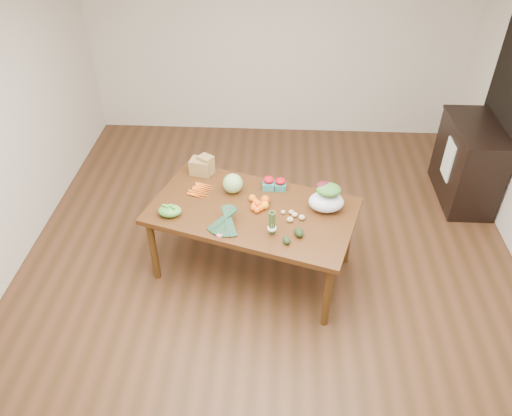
# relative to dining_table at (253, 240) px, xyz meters

# --- Properties ---
(floor) EXTENTS (6.00, 6.00, 0.00)m
(floor) POSITION_rel_dining_table_xyz_m (0.16, -0.13, -0.38)
(floor) COLOR #512F1C
(floor) RESTS_ON ground
(room_walls) EXTENTS (5.02, 6.02, 2.70)m
(room_walls) POSITION_rel_dining_table_xyz_m (0.16, -0.13, 0.97)
(room_walls) COLOR beige
(room_walls) RESTS_ON floor
(dining_table) EXTENTS (2.06, 1.51, 0.75)m
(dining_table) POSITION_rel_dining_table_xyz_m (0.00, 0.00, 0.00)
(dining_table) COLOR #482710
(dining_table) RESTS_ON floor
(doorway_dark) EXTENTS (0.02, 1.00, 2.10)m
(doorway_dark) POSITION_rel_dining_table_xyz_m (2.64, 1.47, 0.68)
(doorway_dark) COLOR black
(doorway_dark) RESTS_ON floor
(cabinet) EXTENTS (0.52, 1.02, 0.94)m
(cabinet) POSITION_rel_dining_table_xyz_m (2.38, 1.34, 0.10)
(cabinet) COLOR black
(cabinet) RESTS_ON floor
(dish_towel) EXTENTS (0.02, 0.28, 0.45)m
(dish_towel) POSITION_rel_dining_table_xyz_m (2.12, 1.27, 0.18)
(dish_towel) COLOR white
(dish_towel) RESTS_ON cabinet
(paper_bag) EXTENTS (0.33, 0.30, 0.19)m
(paper_bag) POSITION_rel_dining_table_xyz_m (-0.54, 0.56, 0.47)
(paper_bag) COLOR olive
(paper_bag) RESTS_ON dining_table
(cabbage) EXTENTS (0.19, 0.19, 0.19)m
(cabbage) POSITION_rel_dining_table_xyz_m (-0.20, 0.26, 0.47)
(cabbage) COLOR #A1C370
(cabbage) RESTS_ON dining_table
(strawberry_basket_a) EXTENTS (0.14, 0.14, 0.10)m
(strawberry_basket_a) POSITION_rel_dining_table_xyz_m (0.13, 0.33, 0.43)
(strawberry_basket_a) COLOR red
(strawberry_basket_a) RESTS_ON dining_table
(strawberry_basket_b) EXTENTS (0.13, 0.13, 0.10)m
(strawberry_basket_b) POSITION_rel_dining_table_xyz_m (0.25, 0.33, 0.42)
(strawberry_basket_b) COLOR red
(strawberry_basket_b) RESTS_ON dining_table
(orange_a) EXTENTS (0.07, 0.07, 0.07)m
(orange_a) POSITION_rel_dining_table_xyz_m (-0.01, 0.12, 0.41)
(orange_a) COLOR #FF630F
(orange_a) RESTS_ON dining_table
(orange_b) EXTENTS (0.09, 0.09, 0.09)m
(orange_b) POSITION_rel_dining_table_xyz_m (0.11, 0.09, 0.42)
(orange_b) COLOR #DE570D
(orange_b) RESTS_ON dining_table
(orange_c) EXTENTS (0.08, 0.08, 0.08)m
(orange_c) POSITION_rel_dining_table_xyz_m (0.11, 0.01, 0.41)
(orange_c) COLOR #FF9E0F
(orange_c) RESTS_ON dining_table
(mandarin_cluster) EXTENTS (0.22, 0.22, 0.09)m
(mandarin_cluster) POSITION_rel_dining_table_xyz_m (0.05, 0.00, 0.42)
(mandarin_cluster) COLOR orange
(mandarin_cluster) RESTS_ON dining_table
(carrots) EXTENTS (0.28, 0.30, 0.03)m
(carrots) POSITION_rel_dining_table_xyz_m (-0.50, 0.24, 0.39)
(carrots) COLOR orange
(carrots) RESTS_ON dining_table
(snap_pea_bag) EXTENTS (0.21, 0.16, 0.10)m
(snap_pea_bag) POSITION_rel_dining_table_xyz_m (-0.73, -0.13, 0.42)
(snap_pea_bag) COLOR #53AC3A
(snap_pea_bag) RESTS_ON dining_table
(kale_bunch) EXTENTS (0.42, 0.48, 0.16)m
(kale_bunch) POSITION_rel_dining_table_xyz_m (-0.23, -0.30, 0.45)
(kale_bunch) COLOR #163320
(kale_bunch) RESTS_ON dining_table
(asparagus_bundle) EXTENTS (0.11, 0.13, 0.26)m
(asparagus_bundle) POSITION_rel_dining_table_xyz_m (0.19, -0.34, 0.50)
(asparagus_bundle) COLOR #486C31
(asparagus_bundle) RESTS_ON dining_table
(potato_a) EXTENTS (0.05, 0.04, 0.04)m
(potato_a) POSITION_rel_dining_table_xyz_m (0.28, -0.06, 0.39)
(potato_a) COLOR tan
(potato_a) RESTS_ON dining_table
(potato_b) EXTENTS (0.06, 0.05, 0.05)m
(potato_b) POSITION_rel_dining_table_xyz_m (0.34, -0.17, 0.40)
(potato_b) COLOR #CBBB75
(potato_b) RESTS_ON dining_table
(potato_c) EXTENTS (0.06, 0.05, 0.05)m
(potato_c) POSITION_rel_dining_table_xyz_m (0.38, -0.09, 0.40)
(potato_c) COLOR tan
(potato_c) RESTS_ON dining_table
(potato_d) EXTENTS (0.05, 0.04, 0.04)m
(potato_d) POSITION_rel_dining_table_xyz_m (0.35, -0.05, 0.40)
(potato_d) COLOR tan
(potato_d) RESTS_ON dining_table
(potato_e) EXTENTS (0.06, 0.05, 0.05)m
(potato_e) POSITION_rel_dining_table_xyz_m (0.44, -0.13, 0.40)
(potato_e) COLOR tan
(potato_e) RESTS_ON dining_table
(avocado_a) EXTENTS (0.08, 0.10, 0.06)m
(avocado_a) POSITION_rel_dining_table_xyz_m (0.31, -0.45, 0.41)
(avocado_a) COLOR black
(avocado_a) RESTS_ON dining_table
(avocado_b) EXTENTS (0.11, 0.13, 0.08)m
(avocado_b) POSITION_rel_dining_table_xyz_m (0.41, -0.35, 0.41)
(avocado_b) COLOR black
(avocado_b) RESTS_ON dining_table
(salad_bag) EXTENTS (0.37, 0.32, 0.25)m
(salad_bag) POSITION_rel_dining_table_xyz_m (0.66, 0.03, 0.50)
(salad_bag) COLOR white
(salad_bag) RESTS_ON dining_table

